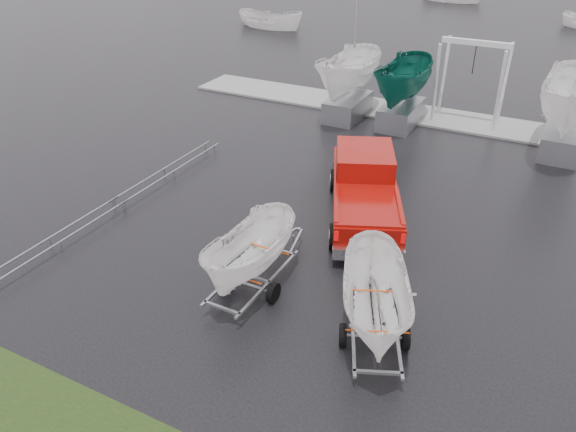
{
  "coord_description": "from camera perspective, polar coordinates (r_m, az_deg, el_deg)",
  "views": [
    {
      "loc": [
        4.85,
        -15.24,
        10.17
      ],
      "look_at": [
        -2.26,
        -1.43,
        1.2
      ],
      "focal_mm": 35.0,
      "sensor_mm": 36.0,
      "label": 1
    }
  ],
  "objects": [
    {
      "name": "ground_plane",
      "position": [
        18.96,
        8.1,
        -2.78
      ],
      "size": [
        120.0,
        120.0,
        0.0
      ],
      "primitive_type": "plane",
      "color": "black",
      "rests_on": "ground"
    },
    {
      "name": "keelboat_0",
      "position": [
        28.85,
        6.42,
        16.71
      ],
      "size": [
        2.29,
        3.2,
        10.46
      ],
      "color": "gray",
      "rests_on": "ground"
    },
    {
      "name": "mast_rack_1",
      "position": [
        19.83,
        -22.62,
        -2.25
      ],
      "size": [
        0.56,
        6.5,
        0.06
      ],
      "rotation": [
        0.0,
        0.0,
        1.57
      ],
      "color": "gray",
      "rests_on": "ground"
    },
    {
      "name": "pickup_truck",
      "position": [
        20.21,
        7.79,
        3.12
      ],
      "size": [
        4.56,
        6.84,
        2.16
      ],
      "rotation": [
        0.0,
        0.0,
        0.4
      ],
      "color": "maroon",
      "rests_on": "ground"
    },
    {
      "name": "moored_boat_1",
      "position": [
        66.95,
        16.32,
        20.17
      ],
      "size": [
        2.7,
        2.64,
        11.36
      ],
      "rotation": [
        0.0,
        0.0,
        1.53
      ],
      "color": "white",
      "rests_on": "ground"
    },
    {
      "name": "trailer_parked",
      "position": [
        15.34,
        -3.87,
        0.15
      ],
      "size": [
        1.78,
        3.61,
        4.7
      ],
      "rotation": [
        0.0,
        0.0,
        -0.01
      ],
      "color": "gray",
      "rests_on": "ground"
    },
    {
      "name": "boat_hoist",
      "position": [
        29.56,
        18.23,
        13.85
      ],
      "size": [
        3.3,
        2.18,
        4.12
      ],
      "color": "silver",
      "rests_on": "ground"
    },
    {
      "name": "moored_boat_0",
      "position": [
        51.38,
        -1.77,
        18.58
      ],
      "size": [
        2.67,
        2.61,
        11.2
      ],
      "rotation": [
        0.0,
        0.0,
        1.49
      ],
      "color": "white",
      "rests_on": "ground"
    },
    {
      "name": "dock",
      "position": [
        30.39,
        16.7,
        9.28
      ],
      "size": [
        30.0,
        3.0,
        0.12
      ],
      "primitive_type": "cube",
      "color": "gray",
      "rests_on": "ground"
    },
    {
      "name": "mast_rack_0",
      "position": [
        23.5,
        -12.01,
        4.61
      ],
      "size": [
        0.56,
        6.5,
        0.06
      ],
      "rotation": [
        0.0,
        0.0,
        1.57
      ],
      "color": "gray",
      "rests_on": "ground"
    },
    {
      "name": "trailer_hitched",
      "position": [
        13.55,
        9.48,
        -3.75
      ],
      "size": [
        2.49,
        3.78,
        5.05
      ],
      "rotation": [
        0.0,
        0.0,
        0.4
      ],
      "color": "gray",
      "rests_on": "ground"
    },
    {
      "name": "keelboat_1",
      "position": [
        28.25,
        11.96,
        15.56
      ],
      "size": [
        2.18,
        3.2,
        6.89
      ],
      "color": "gray",
      "rests_on": "ground"
    }
  ]
}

